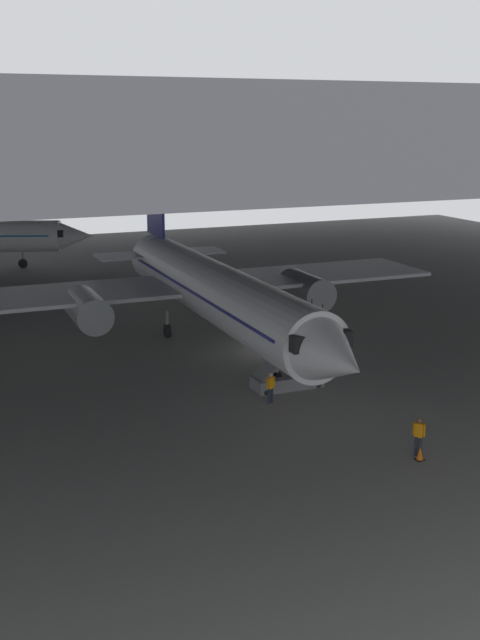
# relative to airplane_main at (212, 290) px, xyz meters

# --- Properties ---
(ground_plane) EXTENTS (110.00, 110.00, 0.00)m
(ground_plane) POSITION_rel_airplane_main_xyz_m (1.36, -3.38, -3.43)
(ground_plane) COLOR gray
(hangar_structure) EXTENTS (121.00, 99.00, 14.51)m
(hangar_structure) POSITION_rel_airplane_main_xyz_m (1.32, 10.37, 10.46)
(hangar_structure) COLOR #4C4F54
(hangar_structure) RESTS_ON ground_plane
(airplane_main) EXTENTS (34.72, 36.15, 11.37)m
(airplane_main) POSITION_rel_airplane_main_xyz_m (0.00, 0.00, 0.00)
(airplane_main) COLOR white
(airplane_main) RESTS_ON ground_plane
(boarding_stairs) EXTENTS (4.19, 1.54, 4.64)m
(boarding_stairs) POSITION_rel_airplane_main_xyz_m (0.54, -10.06, -2.70)
(boarding_stairs) COLOR slate
(boarding_stairs) RESTS_ON ground_plane
(crew_worker_near_nose) EXTENTS (0.40, 0.45, 1.74)m
(crew_worker_near_nose) POSITION_rel_airplane_main_xyz_m (1.80, -20.20, -2.43)
(crew_worker_near_nose) COLOR #232838
(crew_worker_near_nose) RESTS_ON ground_plane
(crew_worker_by_stairs) EXTENTS (0.53, 0.32, 1.62)m
(crew_worker_by_stairs) POSITION_rel_airplane_main_xyz_m (-1.36, -11.90, -2.51)
(crew_worker_by_stairs) COLOR #232838
(crew_worker_by_stairs) RESTS_ON ground_plane
(traffic_cone_orange) EXTENTS (0.36, 0.36, 0.60)m
(traffic_cone_orange) POSITION_rel_airplane_main_xyz_m (1.60, -20.63, -3.14)
(traffic_cone_orange) COLOR black
(traffic_cone_orange) RESTS_ON ground_plane
(baggage_tug) EXTENTS (1.36, 2.25, 0.90)m
(baggage_tug) POSITION_rel_airplane_main_xyz_m (7.60, 11.10, -2.91)
(baggage_tug) COLOR yellow
(baggage_tug) RESTS_ON ground_plane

